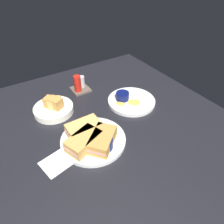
% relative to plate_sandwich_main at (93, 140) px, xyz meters
% --- Properties ---
extents(ground_plane, '(1.10, 1.10, 0.03)m').
position_rel_plate_sandwich_main_xyz_m(ground_plane, '(0.07, 0.06, -0.02)').
color(ground_plane, black).
extents(plate_sandwich_main, '(0.25, 0.25, 0.02)m').
position_rel_plate_sandwich_main_xyz_m(plate_sandwich_main, '(0.00, 0.00, 0.00)').
color(plate_sandwich_main, silver).
rests_on(plate_sandwich_main, ground_plane).
extents(sandwich_half_near, '(0.13, 0.08, 0.05)m').
position_rel_plate_sandwich_main_xyz_m(sandwich_half_near, '(-0.02, 0.05, 0.03)').
color(sandwich_half_near, tan).
rests_on(sandwich_half_near, plate_sandwich_main).
extents(sandwich_half_far, '(0.15, 0.12, 0.05)m').
position_rel_plate_sandwich_main_xyz_m(sandwich_half_far, '(-0.05, -0.02, 0.03)').
color(sandwich_half_far, tan).
rests_on(sandwich_half_far, plate_sandwich_main).
extents(sandwich_half_extra, '(0.15, 0.14, 0.05)m').
position_rel_plate_sandwich_main_xyz_m(sandwich_half_extra, '(0.02, -0.05, 0.03)').
color(sandwich_half_extra, '#C68C42').
rests_on(sandwich_half_extra, plate_sandwich_main).
extents(ramekin_dark_sauce, '(0.08, 0.08, 0.04)m').
position_rel_plate_sandwich_main_xyz_m(ramekin_dark_sauce, '(0.01, -0.06, 0.03)').
color(ramekin_dark_sauce, '#0C144C').
rests_on(ramekin_dark_sauce, plate_sandwich_main).
extents(spoon_by_dark_ramekin, '(0.04, 0.10, 0.01)m').
position_rel_plate_sandwich_main_xyz_m(spoon_by_dark_ramekin, '(-0.00, 0.00, 0.01)').
color(spoon_by_dark_ramekin, silver).
rests_on(spoon_by_dark_ramekin, plate_sandwich_main).
extents(plate_chips_companion, '(0.23, 0.23, 0.02)m').
position_rel_plate_sandwich_main_xyz_m(plate_chips_companion, '(0.28, 0.13, 0.00)').
color(plate_chips_companion, silver).
rests_on(plate_chips_companion, ground_plane).
extents(ramekin_light_gravy, '(0.06, 0.06, 0.04)m').
position_rel_plate_sandwich_main_xyz_m(ramekin_light_gravy, '(0.24, 0.16, 0.03)').
color(ramekin_light_gravy, '#0C144C').
rests_on(ramekin_light_gravy, plate_chips_companion).
extents(spoon_by_gravy_ramekin, '(0.09, 0.06, 0.01)m').
position_rel_plate_sandwich_main_xyz_m(spoon_by_gravy_ramekin, '(0.32, 0.11, 0.01)').
color(spoon_by_gravy_ramekin, silver).
rests_on(spoon_by_gravy_ramekin, plate_chips_companion).
extents(plantain_chip_scatter, '(0.12, 0.09, 0.01)m').
position_rel_plate_sandwich_main_xyz_m(plantain_chip_scatter, '(0.25, 0.12, 0.01)').
color(plantain_chip_scatter, gold).
rests_on(plantain_chip_scatter, plate_chips_companion).
extents(bread_basket_rear, '(0.18, 0.18, 0.08)m').
position_rel_plate_sandwich_main_xyz_m(bread_basket_rear, '(-0.06, 0.26, 0.02)').
color(bread_basket_rear, silver).
rests_on(bread_basket_rear, ground_plane).
extents(condiment_caddy, '(0.09, 0.09, 0.10)m').
position_rel_plate_sandwich_main_xyz_m(condiment_caddy, '(0.11, 0.36, 0.03)').
color(condiment_caddy, brown).
rests_on(condiment_caddy, ground_plane).
extents(paper_napkin_folded, '(0.13, 0.11, 0.00)m').
position_rel_plate_sandwich_main_xyz_m(paper_napkin_folded, '(-0.15, -0.02, -0.01)').
color(paper_napkin_folded, white).
rests_on(paper_napkin_folded, ground_plane).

